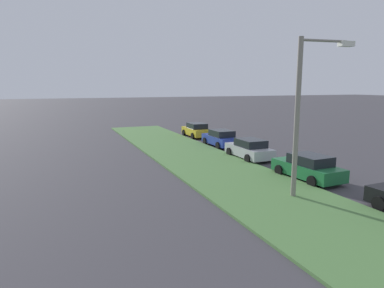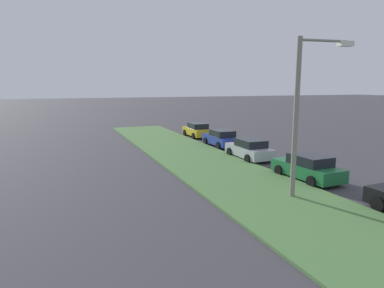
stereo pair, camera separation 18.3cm
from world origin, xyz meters
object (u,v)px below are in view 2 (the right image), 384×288
(parked_car_silver, at_px, (250,149))
(streetlight, at_px, (303,106))
(parked_car_yellow, at_px, (197,130))
(parked_car_green, at_px, (308,168))
(parked_car_blue, at_px, (221,138))

(parked_car_silver, height_order, streetlight, streetlight)
(parked_car_yellow, bearing_deg, parked_car_green, 179.75)
(parked_car_blue, distance_m, parked_car_yellow, 6.02)
(parked_car_green, distance_m, parked_car_yellow, 17.62)
(parked_car_silver, relative_size, streetlight, 0.57)
(parked_car_green, relative_size, parked_car_blue, 1.02)
(parked_car_silver, bearing_deg, parked_car_yellow, -2.82)
(parked_car_yellow, relative_size, streetlight, 0.58)
(parked_car_green, xyz_separation_m, parked_car_blue, (11.60, -0.28, 0.00))
(parked_car_green, distance_m, parked_car_blue, 11.60)
(parked_car_silver, distance_m, parked_car_yellow, 11.46)
(streetlight, bearing_deg, parked_car_blue, -11.34)
(parked_car_green, xyz_separation_m, parked_car_yellow, (17.62, -0.45, 0.00))
(parked_car_silver, distance_m, streetlight, 9.63)
(parked_car_silver, xyz_separation_m, streetlight, (-8.57, 2.42, 3.67))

